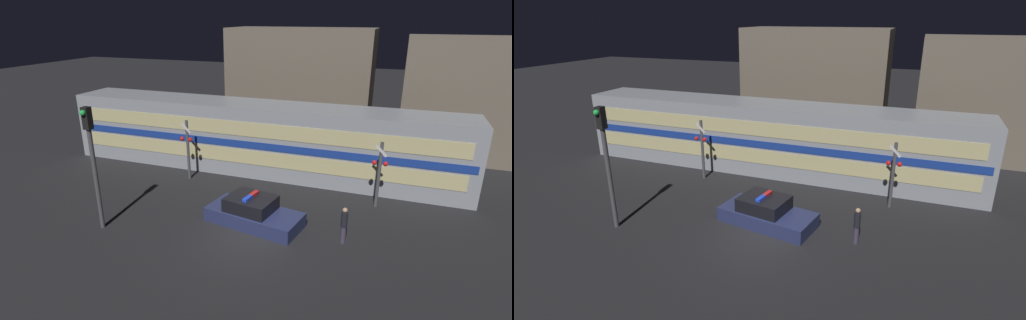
% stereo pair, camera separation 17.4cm
% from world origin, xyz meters
% --- Properties ---
extents(ground_plane, '(120.00, 120.00, 0.00)m').
position_xyz_m(ground_plane, '(0.00, 0.00, 0.00)').
color(ground_plane, black).
extents(train, '(23.19, 2.98, 4.00)m').
position_xyz_m(train, '(-2.23, 7.84, 2.00)').
color(train, '#999EA5').
rests_on(train, ground_plane).
extents(police_car, '(4.47, 2.57, 1.35)m').
position_xyz_m(police_car, '(-0.16, 1.62, 0.50)').
color(police_car, navy).
rests_on(police_car, ground_plane).
extents(pedestrian, '(0.26, 0.26, 1.57)m').
position_xyz_m(pedestrian, '(3.82, 1.35, 0.81)').
color(pedestrian, '#3F384C').
rests_on(pedestrian, ground_plane).
extents(crossing_signal_near, '(0.73, 0.34, 3.26)m').
position_xyz_m(crossing_signal_near, '(4.82, 5.15, 1.80)').
color(crossing_signal_near, '#4C4C51').
rests_on(crossing_signal_near, ground_plane).
extents(crossing_signal_far, '(0.73, 0.34, 3.38)m').
position_xyz_m(crossing_signal_far, '(-5.35, 5.19, 1.87)').
color(crossing_signal_far, '#4C4C51').
rests_on(crossing_signal_far, ground_plane).
extents(traffic_light_corner, '(0.30, 0.46, 5.34)m').
position_xyz_m(traffic_light_corner, '(-6.20, -0.99, 3.22)').
color(traffic_light_corner, '#4C4C51').
rests_on(traffic_light_corner, ground_plane).
extents(building_left, '(10.46, 4.33, 7.86)m').
position_xyz_m(building_left, '(-1.89, 16.33, 3.93)').
color(building_left, '#726656').
rests_on(building_left, ground_plane).
extents(building_center, '(8.93, 6.69, 7.42)m').
position_xyz_m(building_center, '(9.88, 16.10, 3.71)').
color(building_center, '#726656').
rests_on(building_center, ground_plane).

